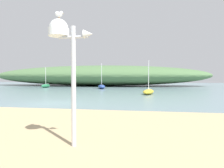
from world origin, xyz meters
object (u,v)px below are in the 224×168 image
Objects in this scene: mast_structure at (63,41)px; seagull_on_radar at (59,14)px; sailboat_east_reach at (102,87)px; sailboat_near_shore at (148,92)px; sailboat_off_point at (46,86)px.

seagull_on_radar reaches higher than mast_structure.
mast_structure is 0.70m from seagull_on_radar.
mast_structure is 0.74× the size of sailboat_east_reach.
sailboat_near_shore is 0.90× the size of sailboat_east_reach.
sailboat_off_point reaches higher than seagull_on_radar.
sailboat_east_reach is at bearing -6.34° from sailboat_off_point.
sailboat_off_point is at bearing 148.91° from sailboat_near_shore.
seagull_on_radar is 0.08× the size of sailboat_near_shore.
sailboat_near_shore is at bearing 82.00° from seagull_on_radar.
sailboat_off_point is (-16.28, 29.76, -3.21)m from seagull_on_radar.
sailboat_east_reach is at bearing 127.61° from sailboat_near_shore.
mast_structure is 29.16m from sailboat_east_reach.
mast_structure is at bearing -7.26° from seagull_on_radar.
sailboat_east_reach reaches higher than sailboat_near_shore.
mast_structure is 18.74m from sailboat_near_shore.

